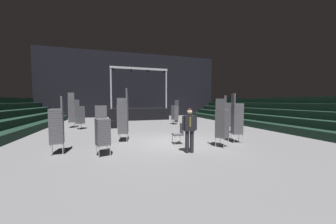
# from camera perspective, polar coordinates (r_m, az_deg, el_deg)

# --- Properties ---
(ground_plane) EXTENTS (22.00, 30.00, 0.10)m
(ground_plane) POSITION_cam_1_polar(r_m,az_deg,el_deg) (8.72, 0.68, -9.76)
(ground_plane) COLOR slate
(arena_end_wall) EXTENTS (22.00, 0.30, 8.00)m
(arena_end_wall) POSITION_cam_1_polar(r_m,az_deg,el_deg) (23.32, -10.72, 8.46)
(arena_end_wall) COLOR black
(arena_end_wall) RESTS_ON ground_plane
(bleacher_bank_right) EXTENTS (3.75, 24.00, 2.25)m
(bleacher_bank_right) POSITION_cam_1_polar(r_m,az_deg,el_deg) (14.84, 35.10, -0.33)
(bleacher_bank_right) COLOR black
(bleacher_bank_right) RESTS_ON ground_plane
(stage_riser) EXTENTS (6.07, 2.91, 5.32)m
(stage_riser) POSITION_cam_1_polar(r_m,az_deg,el_deg) (19.57, -9.40, -0.30)
(stage_riser) COLOR black
(stage_riser) RESTS_ON ground_plane
(man_with_tie) EXTENTS (0.57, 0.31, 1.68)m
(man_with_tie) POSITION_cam_1_polar(r_m,az_deg,el_deg) (6.76, 6.91, -5.04)
(man_with_tie) COLOR black
(man_with_tie) RESTS_ON ground_plane
(chair_stack_front_left) EXTENTS (0.54, 0.54, 2.31)m
(chair_stack_front_left) POSITION_cam_1_polar(r_m,az_deg,el_deg) (9.00, 21.16, -1.83)
(chair_stack_front_left) COLOR #B2B5BA
(chair_stack_front_left) RESTS_ON ground_plane
(chair_stack_front_right) EXTENTS (0.55, 0.55, 1.79)m
(chair_stack_front_right) POSITION_cam_1_polar(r_m,az_deg,el_deg) (6.74, -20.17, -5.67)
(chair_stack_front_right) COLOR #B2B5BA
(chair_stack_front_right) RESTS_ON ground_plane
(chair_stack_mid_left) EXTENTS (0.62, 0.62, 2.31)m
(chair_stack_mid_left) POSITION_cam_1_polar(r_m,az_deg,el_deg) (11.73, 18.75, -0.60)
(chair_stack_mid_left) COLOR #B2B5BA
(chair_stack_mid_left) RESTS_ON ground_plane
(chair_stack_mid_right) EXTENTS (0.52, 0.52, 2.56)m
(chair_stack_mid_right) POSITION_cam_1_polar(r_m,az_deg,el_deg) (8.79, -14.15, -0.99)
(chair_stack_mid_right) COLOR #B2B5BA
(chair_stack_mid_right) RESTS_ON ground_plane
(chair_stack_mid_centre) EXTENTS (0.53, 0.53, 2.56)m
(chair_stack_mid_centre) POSITION_cam_1_polar(r_m,az_deg,el_deg) (14.82, -28.50, 0.47)
(chair_stack_mid_centre) COLOR #B2B5BA
(chair_stack_mid_centre) RESTS_ON ground_plane
(chair_stack_rear_left) EXTENTS (0.60, 0.60, 2.05)m
(chair_stack_rear_left) POSITION_cam_1_polar(r_m,az_deg,el_deg) (7.88, 16.93, -3.38)
(chair_stack_rear_left) COLOR #B2B5BA
(chair_stack_rear_left) RESTS_ON ground_plane
(chair_stack_rear_right) EXTENTS (0.50, 0.50, 2.14)m
(chair_stack_rear_right) POSITION_cam_1_polar(r_m,az_deg,el_deg) (7.69, -32.02, -3.62)
(chair_stack_rear_right) COLOR #B2B5BA
(chair_stack_rear_right) RESTS_ON ground_plane
(chair_stack_rear_centre) EXTENTS (0.62, 0.62, 2.05)m
(chair_stack_rear_centre) POSITION_cam_1_polar(r_m,az_deg,el_deg) (13.74, -26.33, -0.73)
(chair_stack_rear_centre) COLOR #B2B5BA
(chair_stack_rear_centre) RESTS_ON ground_plane
(chair_stack_aisle_left) EXTENTS (0.44, 0.44, 2.14)m
(chair_stack_aisle_left) POSITION_cam_1_polar(r_m,az_deg,el_deg) (11.92, -15.01, -0.87)
(chair_stack_aisle_left) COLOR #B2B5BA
(chair_stack_aisle_left) RESTS_ON ground_plane
(chair_stack_aisle_right) EXTENTS (0.57, 0.57, 2.05)m
(chair_stack_aisle_right) POSITION_cam_1_polar(r_m,az_deg,el_deg) (14.95, 2.22, -0.06)
(chair_stack_aisle_right) COLOR #B2B5BA
(chair_stack_aisle_right) RESTS_ON ground_plane
(crew_worker_near_stage) EXTENTS (0.47, 0.47, 1.73)m
(crew_worker_near_stage) POSITION_cam_1_polar(r_m,az_deg,el_deg) (16.46, 2.63, 0.09)
(crew_worker_near_stage) COLOR black
(crew_worker_near_stage) RESTS_ON ground_plane
(equipment_road_case) EXTENTS (0.95, 0.68, 0.52)m
(equipment_road_case) POSITION_cam_1_polar(r_m,az_deg,el_deg) (13.61, -16.45, -3.80)
(equipment_road_case) COLOR black
(equipment_road_case) RESTS_ON ground_plane
(loose_chair_near_man) EXTENTS (0.45, 0.45, 0.95)m
(loose_chair_near_man) POSITION_cam_1_polar(r_m,az_deg,el_deg) (8.19, 3.58, -6.48)
(loose_chair_near_man) COLOR #B2B5BA
(loose_chair_near_man) RESTS_ON ground_plane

